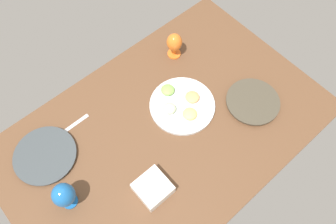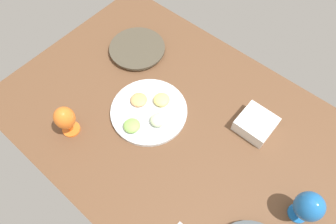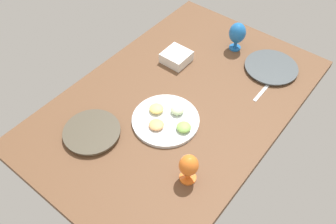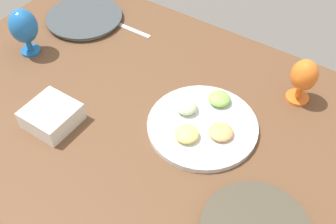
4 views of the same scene
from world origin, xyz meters
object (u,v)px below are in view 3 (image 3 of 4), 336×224
object	(u,v)px
hurricane_glass_orange	(189,166)
dinner_plate_left	(271,68)
dinner_plate_right	(92,132)
hurricane_glass_blue	(237,34)
square_bowl_white	(176,57)
fruit_platter	(166,119)

from	to	relation	value
hurricane_glass_orange	dinner_plate_left	bearing A→B (deg)	-176.50
dinner_plate_left	dinner_plate_right	world-z (taller)	dinner_plate_right
dinner_plate_left	hurricane_glass_orange	distance (cm)	87.38
hurricane_glass_blue	square_bowl_white	size ratio (longest dim) A/B	1.22
hurricane_glass_orange	hurricane_glass_blue	bearing A→B (deg)	-160.89
fruit_platter	square_bowl_white	world-z (taller)	square_bowl_white
dinner_plate_left	hurricane_glass_blue	world-z (taller)	hurricane_glass_blue
fruit_platter	hurricane_glass_blue	xyz separation A→B (cm)	(-70.45, -3.49, 9.32)
dinner_plate_left	dinner_plate_right	xyz separation A→B (cm)	(96.02, -45.26, 0.38)
dinner_plate_right	hurricane_glass_blue	size ratio (longest dim) A/B	1.57
dinner_plate_left	hurricane_glass_blue	xyz separation A→B (cm)	(-3.10, -25.84, 9.71)
dinner_plate_left	fruit_platter	size ratio (longest dim) A/B	0.89
dinner_plate_right	hurricane_glass_orange	size ratio (longest dim) A/B	1.77
dinner_plate_left	hurricane_glass_orange	world-z (taller)	hurricane_glass_orange
dinner_plate_left	fruit_platter	distance (cm)	70.97
dinner_plate_left	square_bowl_white	world-z (taller)	square_bowl_white
dinner_plate_right	hurricane_glass_orange	world-z (taller)	hurricane_glass_orange
dinner_plate_left	hurricane_glass_blue	bearing A→B (deg)	-96.83
hurricane_glass_orange	square_bowl_white	xyz separation A→B (cm)	(-58.59, -51.57, -6.12)
hurricane_glass_blue	square_bowl_white	bearing A→B (deg)	-33.11
dinner_plate_right	dinner_plate_left	bearing A→B (deg)	154.76
dinner_plate_right	fruit_platter	world-z (taller)	fruit_platter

